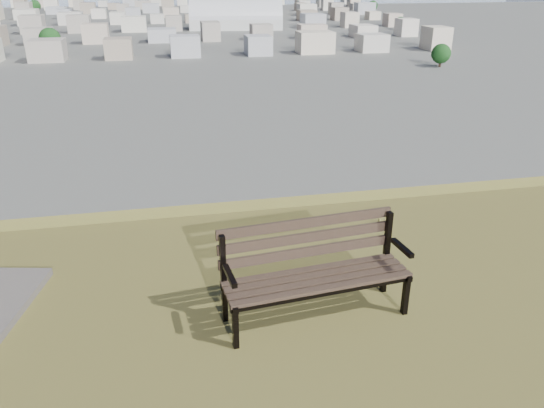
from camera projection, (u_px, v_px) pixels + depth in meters
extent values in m
cube|color=#3F3124|center=(325.00, 289.00, 4.61)|extent=(1.70, 0.25, 0.03)
cube|color=#3F3124|center=(320.00, 282.00, 4.71)|extent=(1.70, 0.25, 0.03)
cube|color=#3F3124|center=(315.00, 276.00, 4.81)|extent=(1.70, 0.25, 0.03)
cube|color=#3F3124|center=(310.00, 270.00, 4.91)|extent=(1.70, 0.25, 0.03)
cube|color=#3F3124|center=(308.00, 252.00, 4.92)|extent=(1.70, 0.21, 0.09)
cube|color=#3F3124|center=(307.00, 237.00, 4.88)|extent=(1.70, 0.21, 0.09)
cube|color=#3F3124|center=(307.00, 223.00, 4.85)|extent=(1.70, 0.21, 0.09)
cube|color=black|center=(235.00, 327.00, 4.45)|extent=(0.05, 0.06, 0.42)
cube|color=black|center=(224.00, 279.00, 4.72)|extent=(0.05, 0.06, 0.87)
cube|color=black|center=(230.00, 297.00, 4.55)|extent=(0.10, 0.47, 0.05)
cube|color=black|center=(230.00, 276.00, 4.41)|extent=(0.08, 0.34, 0.04)
cube|color=black|center=(406.00, 294.00, 4.91)|extent=(0.05, 0.06, 0.42)
cube|color=black|center=(386.00, 253.00, 5.17)|extent=(0.05, 0.06, 0.87)
cube|color=black|center=(397.00, 268.00, 5.00)|extent=(0.10, 0.47, 0.05)
cube|color=black|center=(402.00, 248.00, 4.86)|extent=(0.08, 0.34, 0.04)
cube|color=black|center=(325.00, 293.00, 4.62)|extent=(1.70, 0.21, 0.04)
cube|color=black|center=(310.00, 273.00, 4.94)|extent=(1.70, 0.21, 0.04)
cone|color=brown|center=(380.00, 220.00, 6.68)|extent=(0.08, 0.08, 0.18)
cube|color=silver|center=(236.00, 24.00, 292.19)|extent=(52.05, 26.96, 5.54)
cylinder|color=silver|center=(236.00, 19.00, 291.09)|extent=(52.05, 26.96, 21.05)
cube|color=#A79C8F|center=(53.00, 50.00, 184.76)|extent=(11.00, 11.00, 7.00)
cube|color=#C6B29E|center=(124.00, 49.00, 189.26)|extent=(11.00, 11.00, 7.00)
cube|color=#ACACB0|center=(192.00, 47.00, 193.76)|extent=(11.00, 11.00, 7.00)
cube|color=beige|center=(256.00, 45.00, 198.27)|extent=(11.00, 11.00, 7.00)
cube|color=tan|center=(318.00, 44.00, 202.77)|extent=(11.00, 11.00, 7.00)
cube|color=silver|center=(377.00, 42.00, 207.27)|extent=(11.00, 11.00, 7.00)
cube|color=beige|center=(433.00, 41.00, 211.77)|extent=(11.00, 11.00, 7.00)
cube|color=#ACACB0|center=(43.00, 36.00, 227.40)|extent=(11.00, 11.00, 7.00)
cube|color=beige|center=(101.00, 35.00, 231.90)|extent=(11.00, 11.00, 7.00)
cube|color=tan|center=(157.00, 34.00, 236.40)|extent=(11.00, 11.00, 7.00)
cube|color=silver|center=(211.00, 33.00, 240.90)|extent=(11.00, 11.00, 7.00)
cube|color=beige|center=(262.00, 32.00, 245.40)|extent=(11.00, 11.00, 7.00)
cube|color=beige|center=(312.00, 31.00, 249.91)|extent=(11.00, 11.00, 7.00)
cube|color=#A79C8F|center=(360.00, 30.00, 254.41)|extent=(11.00, 11.00, 7.00)
cube|color=#C6B29E|center=(407.00, 29.00, 258.91)|extent=(11.00, 11.00, 7.00)
cube|color=silver|center=(36.00, 26.00, 270.04)|extent=(11.00, 11.00, 7.00)
cube|color=beige|center=(85.00, 25.00, 274.54)|extent=(11.00, 11.00, 7.00)
cube|color=beige|center=(133.00, 25.00, 279.04)|extent=(11.00, 11.00, 7.00)
cube|color=#A79C8F|center=(179.00, 24.00, 283.54)|extent=(11.00, 11.00, 7.00)
cube|color=#C6B29E|center=(223.00, 23.00, 288.04)|extent=(11.00, 11.00, 7.00)
cube|color=#ACACB0|center=(267.00, 22.00, 292.54)|extent=(11.00, 11.00, 7.00)
cube|color=beige|center=(309.00, 22.00, 297.05)|extent=(11.00, 11.00, 7.00)
cube|color=tan|center=(349.00, 21.00, 301.55)|extent=(11.00, 11.00, 7.00)
cube|color=silver|center=(389.00, 20.00, 306.05)|extent=(11.00, 11.00, 7.00)
cube|color=#C6B29E|center=(31.00, 19.00, 312.67)|extent=(11.00, 11.00, 7.00)
cube|color=#ACACB0|center=(74.00, 19.00, 317.18)|extent=(11.00, 11.00, 7.00)
cube|color=beige|center=(115.00, 18.00, 321.68)|extent=(11.00, 11.00, 7.00)
cube|color=tan|center=(155.00, 17.00, 326.18)|extent=(11.00, 11.00, 7.00)
cube|color=silver|center=(195.00, 17.00, 330.68)|extent=(11.00, 11.00, 7.00)
cube|color=beige|center=(233.00, 16.00, 335.18)|extent=(11.00, 11.00, 7.00)
cube|color=beige|center=(270.00, 16.00, 339.68)|extent=(11.00, 11.00, 7.00)
cube|color=#A79C8F|center=(306.00, 15.00, 344.18)|extent=(11.00, 11.00, 7.00)
cube|color=#C6B29E|center=(341.00, 15.00, 348.69)|extent=(11.00, 11.00, 7.00)
cube|color=#ACACB0|center=(375.00, 14.00, 353.19)|extent=(11.00, 11.00, 7.00)
cube|color=beige|center=(27.00, 14.00, 355.31)|extent=(11.00, 11.00, 7.00)
cube|color=beige|center=(65.00, 13.00, 359.81)|extent=(11.00, 11.00, 7.00)
cube|color=#A79C8F|center=(102.00, 13.00, 364.31)|extent=(11.00, 11.00, 7.00)
cube|color=#C6B29E|center=(137.00, 12.00, 368.82)|extent=(11.00, 11.00, 7.00)
cube|color=#ACACB0|center=(172.00, 12.00, 373.32)|extent=(11.00, 11.00, 7.00)
cube|color=beige|center=(206.00, 11.00, 377.82)|extent=(11.00, 11.00, 7.00)
cube|color=tan|center=(240.00, 11.00, 382.32)|extent=(11.00, 11.00, 7.00)
cube|color=silver|center=(272.00, 11.00, 386.82)|extent=(11.00, 11.00, 7.00)
cube|color=beige|center=(304.00, 10.00, 391.32)|extent=(11.00, 11.00, 7.00)
cube|color=beige|center=(335.00, 10.00, 395.82)|extent=(11.00, 11.00, 7.00)
cube|color=#A79C8F|center=(365.00, 9.00, 400.33)|extent=(11.00, 11.00, 7.00)
cube|color=tan|center=(24.00, 10.00, 397.95)|extent=(11.00, 11.00, 7.00)
cube|color=silver|center=(58.00, 9.00, 402.45)|extent=(11.00, 11.00, 7.00)
cube|color=beige|center=(91.00, 9.00, 406.95)|extent=(11.00, 11.00, 7.00)
cube|color=beige|center=(123.00, 8.00, 411.45)|extent=(11.00, 11.00, 7.00)
cube|color=#A79C8F|center=(155.00, 8.00, 415.96)|extent=(11.00, 11.00, 7.00)
cube|color=#C6B29E|center=(185.00, 8.00, 420.46)|extent=(11.00, 11.00, 7.00)
cube|color=#ACACB0|center=(216.00, 7.00, 424.96)|extent=(11.00, 11.00, 7.00)
cube|color=beige|center=(245.00, 7.00, 429.46)|extent=(11.00, 11.00, 7.00)
cube|color=tan|center=(274.00, 7.00, 433.96)|extent=(11.00, 11.00, 7.00)
cube|color=silver|center=(302.00, 6.00, 438.46)|extent=(11.00, 11.00, 7.00)
cube|color=beige|center=(330.00, 6.00, 442.96)|extent=(11.00, 11.00, 7.00)
cube|color=beige|center=(357.00, 6.00, 447.46)|extent=(11.00, 11.00, 7.00)
cube|color=beige|center=(22.00, 6.00, 440.59)|extent=(11.00, 11.00, 7.00)
cube|color=tan|center=(52.00, 6.00, 445.09)|extent=(11.00, 11.00, 7.00)
cube|color=silver|center=(82.00, 6.00, 449.59)|extent=(11.00, 11.00, 7.00)
cube|color=beige|center=(111.00, 5.00, 454.09)|extent=(11.00, 11.00, 7.00)
cube|color=beige|center=(140.00, 5.00, 458.59)|extent=(11.00, 11.00, 7.00)
cube|color=#A79C8F|center=(168.00, 5.00, 463.09)|extent=(11.00, 11.00, 7.00)
cube|color=#C6B29E|center=(196.00, 4.00, 467.60)|extent=(11.00, 11.00, 7.00)
cube|color=#ACACB0|center=(223.00, 4.00, 472.10)|extent=(11.00, 11.00, 7.00)
cube|color=beige|center=(249.00, 4.00, 476.60)|extent=(11.00, 11.00, 7.00)
cube|color=tan|center=(275.00, 3.00, 481.10)|extent=(11.00, 11.00, 7.00)
cube|color=silver|center=(301.00, 3.00, 485.60)|extent=(11.00, 11.00, 7.00)
cube|color=beige|center=(326.00, 3.00, 490.10)|extent=(11.00, 11.00, 7.00)
cube|color=beige|center=(351.00, 3.00, 494.60)|extent=(11.00, 11.00, 7.00)
cube|color=beige|center=(20.00, 3.00, 483.22)|extent=(11.00, 11.00, 7.00)
cube|color=tan|center=(48.00, 3.00, 487.73)|extent=(11.00, 11.00, 7.00)
cube|color=silver|center=(75.00, 3.00, 492.23)|extent=(11.00, 11.00, 7.00)
cube|color=beige|center=(102.00, 3.00, 496.73)|extent=(11.00, 11.00, 7.00)
cube|color=beige|center=(128.00, 2.00, 501.23)|extent=(11.00, 11.00, 7.00)
cube|color=#A79C8F|center=(154.00, 2.00, 505.73)|extent=(11.00, 11.00, 7.00)
cube|color=#C6B29E|center=(179.00, 2.00, 510.23)|extent=(11.00, 11.00, 7.00)
cube|color=#ACACB0|center=(204.00, 2.00, 514.73)|extent=(11.00, 11.00, 7.00)
cube|color=beige|center=(229.00, 1.00, 519.24)|extent=(11.00, 11.00, 7.00)
cube|color=tan|center=(253.00, 1.00, 523.74)|extent=(11.00, 11.00, 7.00)
cube|color=silver|center=(277.00, 1.00, 528.24)|extent=(11.00, 11.00, 7.00)
cube|color=beige|center=(300.00, 1.00, 532.74)|extent=(11.00, 11.00, 7.00)
cube|color=beige|center=(323.00, 0.00, 537.24)|extent=(11.00, 11.00, 7.00)
cube|color=#A79C8F|center=(345.00, 0.00, 541.74)|extent=(11.00, 11.00, 7.00)
cylinder|color=#34251A|center=(440.00, 64.00, 173.46)|extent=(0.80, 0.80, 2.10)
sphere|color=#143311|center=(441.00, 54.00, 172.20)|extent=(6.30, 6.30, 6.30)
cylinder|color=#34251A|center=(52.00, 50.00, 202.82)|extent=(0.80, 0.80, 2.70)
sphere|color=#143311|center=(50.00, 39.00, 201.21)|extent=(8.10, 8.10, 8.10)
cylinder|color=#34251A|center=(400.00, 28.00, 288.72)|extent=(0.80, 0.80, 1.95)
sphere|color=#143311|center=(400.00, 22.00, 287.56)|extent=(5.85, 5.85, 5.85)
cylinder|color=#34251A|center=(240.00, 15.00, 383.27)|extent=(0.80, 0.80, 2.25)
sphere|color=#143311|center=(240.00, 10.00, 381.92)|extent=(6.75, 6.75, 6.75)
cylinder|color=#34251A|center=(36.00, 12.00, 408.88)|extent=(0.80, 0.80, 2.85)
sphere|color=#143311|center=(35.00, 6.00, 407.18)|extent=(8.55, 8.55, 8.55)
cylinder|color=#34251A|center=(231.00, 28.00, 289.77)|extent=(0.80, 0.80, 2.10)
sphere|color=#143311|center=(231.00, 22.00, 288.51)|extent=(6.30, 6.30, 6.30)
cylinder|color=#34251A|center=(373.00, 11.00, 421.79)|extent=(0.80, 0.80, 2.55)
sphere|color=#143311|center=(373.00, 6.00, 420.27)|extent=(7.65, 7.65, 7.65)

